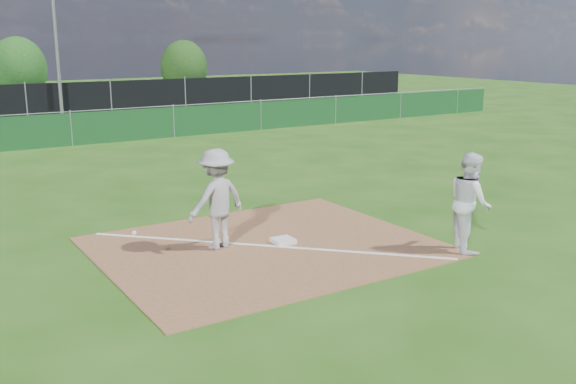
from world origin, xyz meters
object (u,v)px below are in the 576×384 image
at_px(light_pole, 56,35).
at_px(play_at_first, 217,199).
at_px(first_base, 283,241).
at_px(runner, 470,202).
at_px(tree_mid, 18,68).
at_px(tree_right, 184,67).
at_px(car_right, 123,95).

xyz_separation_m(light_pole, play_at_first, (-2.30, -21.29, -3.05)).
bearing_deg(light_pole, first_base, -92.97).
distance_m(play_at_first, runner, 4.64).
distance_m(light_pole, runner, 24.09).
relative_size(light_pole, play_at_first, 3.32).
bearing_deg(first_base, play_at_first, 160.38).
distance_m(tree_mid, tree_right, 10.53).
xyz_separation_m(play_at_first, tree_right, (12.97, 31.28, 1.00)).
height_order(light_pole, play_at_first, light_pole).
bearing_deg(play_at_first, light_pole, 83.83).
distance_m(first_base, play_at_first, 1.53).
height_order(light_pole, runner, light_pole).
relative_size(runner, car_right, 0.39).
distance_m(first_base, tree_mid, 33.08).
height_order(light_pole, first_base, light_pole).
height_order(first_base, play_at_first, play_at_first).
relative_size(first_base, tree_right, 0.10).
bearing_deg(play_at_first, tree_right, 67.48).
relative_size(play_at_first, tree_mid, 0.60).
distance_m(runner, tree_right, 35.05).
bearing_deg(light_pole, tree_right, 43.13).
height_order(first_base, car_right, car_right).
height_order(light_pole, tree_mid, light_pole).
bearing_deg(tree_right, runner, -105.06).
xyz_separation_m(runner, car_right, (3.01, 28.67, -0.23)).
bearing_deg(car_right, play_at_first, 175.81).
xyz_separation_m(tree_mid, tree_right, (10.45, -1.29, -0.11)).
distance_m(light_pole, car_right, 7.44).
height_order(first_base, tree_right, tree_right).
distance_m(play_at_first, tree_mid, 32.69).
bearing_deg(car_right, runner, -175.43).
distance_m(play_at_first, car_right, 27.01).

